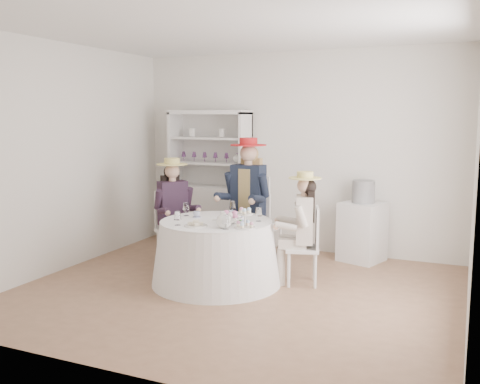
% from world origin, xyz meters
% --- Properties ---
extents(ground, '(4.50, 4.50, 0.00)m').
position_xyz_m(ground, '(0.00, 0.00, 0.00)').
color(ground, brown).
rests_on(ground, ground).
extents(ceiling, '(4.50, 4.50, 0.00)m').
position_xyz_m(ceiling, '(0.00, 0.00, 2.70)').
color(ceiling, white).
rests_on(ceiling, wall_back).
extents(wall_back, '(4.50, 0.00, 4.50)m').
position_xyz_m(wall_back, '(0.00, 2.00, 1.35)').
color(wall_back, silver).
rests_on(wall_back, ground).
extents(wall_front, '(4.50, 0.00, 4.50)m').
position_xyz_m(wall_front, '(0.00, -2.00, 1.35)').
color(wall_front, silver).
rests_on(wall_front, ground).
extents(wall_left, '(0.00, 4.50, 4.50)m').
position_xyz_m(wall_left, '(-2.25, 0.00, 1.35)').
color(wall_left, silver).
rests_on(wall_left, ground).
extents(wall_right, '(0.00, 4.50, 4.50)m').
position_xyz_m(wall_right, '(2.25, 0.00, 1.35)').
color(wall_right, silver).
rests_on(wall_right, ground).
extents(tea_table, '(1.43, 1.43, 0.71)m').
position_xyz_m(tea_table, '(-0.31, 0.17, 0.35)').
color(tea_table, white).
rests_on(tea_table, ground).
extents(hutch, '(1.27, 0.77, 1.92)m').
position_xyz_m(hutch, '(-1.18, 1.77, 0.68)').
color(hutch, silver).
rests_on(hutch, ground).
extents(side_table, '(0.61, 0.61, 0.75)m').
position_xyz_m(side_table, '(0.98, 1.75, 0.38)').
color(side_table, silver).
rests_on(side_table, ground).
extents(hatbox, '(0.37, 0.37, 0.28)m').
position_xyz_m(hatbox, '(0.98, 1.75, 0.89)').
color(hatbox, black).
rests_on(hatbox, side_table).
extents(guest_left, '(0.57, 0.55, 1.33)m').
position_xyz_m(guest_left, '(-1.13, 0.64, 0.75)').
color(guest_left, silver).
rests_on(guest_left, ground).
extents(guest_mid, '(0.57, 0.60, 1.57)m').
position_xyz_m(guest_mid, '(-0.34, 1.11, 0.89)').
color(guest_mid, silver).
rests_on(guest_mid, ground).
extents(guest_right, '(0.51, 0.47, 1.25)m').
position_xyz_m(guest_right, '(0.56, 0.52, 0.70)').
color(guest_right, silver).
rests_on(guest_right, ground).
extents(spare_chair, '(0.42, 0.42, 0.87)m').
position_xyz_m(spare_chair, '(-0.23, 1.35, 0.47)').
color(spare_chair, silver).
rests_on(spare_chair, ground).
extents(teacup_a, '(0.09, 0.09, 0.06)m').
position_xyz_m(teacup_a, '(-0.59, 0.24, 0.74)').
color(teacup_a, white).
rests_on(teacup_a, tea_table).
extents(teacup_b, '(0.09, 0.09, 0.07)m').
position_xyz_m(teacup_b, '(-0.24, 0.41, 0.74)').
color(teacup_b, white).
rests_on(teacup_b, tea_table).
extents(teacup_c, '(0.13, 0.13, 0.08)m').
position_xyz_m(teacup_c, '(-0.04, 0.25, 0.74)').
color(teacup_c, white).
rests_on(teacup_c, tea_table).
extents(flower_bowl, '(0.26, 0.26, 0.06)m').
position_xyz_m(flower_bowl, '(-0.10, 0.13, 0.74)').
color(flower_bowl, white).
rests_on(flower_bowl, tea_table).
extents(flower_arrangement, '(0.17, 0.17, 0.06)m').
position_xyz_m(flower_arrangement, '(-0.10, 0.08, 0.79)').
color(flower_arrangement, pink).
rests_on(flower_arrangement, tea_table).
extents(table_teapot, '(0.22, 0.16, 0.17)m').
position_xyz_m(table_teapot, '(-0.07, -0.14, 0.78)').
color(table_teapot, white).
rests_on(table_teapot, tea_table).
extents(sandwich_plate, '(0.24, 0.24, 0.05)m').
position_xyz_m(sandwich_plate, '(-0.38, -0.18, 0.72)').
color(sandwich_plate, white).
rests_on(sandwich_plate, tea_table).
extents(cupcake_stand, '(0.22, 0.22, 0.20)m').
position_xyz_m(cupcake_stand, '(0.12, -0.05, 0.78)').
color(cupcake_stand, white).
rests_on(cupcake_stand, tea_table).
extents(stemware_set, '(0.96, 0.93, 0.15)m').
position_xyz_m(stemware_set, '(-0.31, 0.17, 0.78)').
color(stemware_set, white).
rests_on(stemware_set, tea_table).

